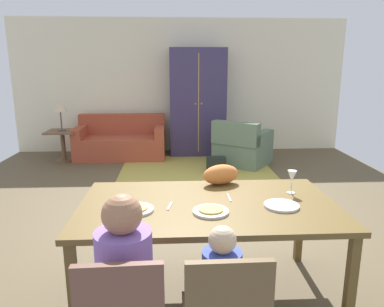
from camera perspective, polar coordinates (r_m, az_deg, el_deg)
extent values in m
cube|color=brown|center=(4.77, -0.93, -8.01)|extent=(6.80, 6.31, 0.02)
cube|color=beige|center=(7.65, -1.90, 10.55)|extent=(6.80, 0.10, 2.70)
cube|color=brown|center=(2.69, 2.56, -8.21)|extent=(1.88, 1.08, 0.04)
cube|color=brown|center=(2.51, -18.15, -20.41)|extent=(0.06, 0.06, 0.72)
cube|color=brown|center=(2.68, 23.71, -18.56)|extent=(0.06, 0.06, 0.72)
cube|color=brown|center=(3.33, -13.92, -11.33)|extent=(0.06, 0.06, 0.72)
cube|color=brown|center=(3.46, 16.59, -10.52)|extent=(0.06, 0.06, 0.72)
cylinder|color=white|center=(2.57, -8.84, -8.74)|extent=(0.25, 0.25, 0.02)
cylinder|color=#E7954F|center=(2.56, -8.86, -8.43)|extent=(0.17, 0.17, 0.01)
cylinder|color=silver|center=(2.51, 2.97, -9.10)|extent=(0.25, 0.25, 0.02)
cylinder|color=gold|center=(2.51, 2.98, -8.79)|extent=(0.17, 0.17, 0.01)
cylinder|color=silver|center=(2.69, 13.92, -7.97)|extent=(0.25, 0.25, 0.02)
cylinder|color=silver|center=(2.99, 15.32, -5.99)|extent=(0.06, 0.06, 0.01)
cylinder|color=silver|center=(2.97, 15.38, -5.12)|extent=(0.01, 0.01, 0.09)
cone|color=silver|center=(2.95, 15.48, -3.46)|extent=(0.07, 0.07, 0.09)
cube|color=silver|center=(2.62, -3.53, -8.26)|extent=(0.04, 0.15, 0.01)
cube|color=silver|center=(2.80, 5.84, -6.92)|extent=(0.02, 0.17, 0.01)
cube|color=brown|center=(1.84, -11.40, -22.38)|extent=(0.42, 0.05, 0.42)
cylinder|color=#8964BF|center=(2.04, -10.56, -17.83)|extent=(0.30, 0.30, 0.46)
sphere|color=#A36F4D|center=(1.89, -10.99, -9.40)|extent=(0.21, 0.21, 0.21)
cube|color=brown|center=(1.84, 5.89, -22.17)|extent=(0.42, 0.04, 0.42)
cylinder|color=#3D4EAB|center=(2.07, 4.68, -19.18)|extent=(0.22, 0.22, 0.33)
sphere|color=beige|center=(1.96, 4.81, -13.41)|extent=(0.15, 0.15, 0.15)
ellipsoid|color=orange|center=(3.09, 4.57, -3.32)|extent=(0.35, 0.25, 0.17)
cube|color=#AA9740|center=(6.43, 0.59, -2.16)|extent=(2.60, 1.80, 0.01)
cube|color=#A2442C|center=(7.22, -11.13, 1.00)|extent=(1.71, 0.84, 0.42)
cube|color=#A2442C|center=(7.48, -10.91, 4.63)|extent=(1.71, 0.20, 0.40)
cube|color=#A2442C|center=(7.31, -17.20, 3.28)|extent=(0.18, 0.84, 0.20)
cube|color=#A2442C|center=(7.09, -5.09, 3.53)|extent=(0.18, 0.84, 0.20)
cube|color=#5D7359|center=(6.69, 8.01, 0.13)|extent=(1.18, 1.18, 0.42)
cube|color=#5D7359|center=(6.30, 6.87, 3.16)|extent=(0.81, 0.65, 0.40)
cube|color=#5D7359|center=(6.50, 10.80, 2.43)|extent=(0.63, 0.79, 0.20)
cube|color=#5D7359|center=(6.76, 5.50, 3.03)|extent=(0.63, 0.79, 0.20)
cube|color=#382F52|center=(7.30, 0.88, 8.06)|extent=(1.10, 0.56, 2.10)
cube|color=gold|center=(7.02, 1.04, 7.84)|extent=(0.02, 0.01, 1.89)
sphere|color=gold|center=(7.01, 0.55, 7.84)|extent=(0.04, 0.04, 0.04)
sphere|color=gold|center=(7.01, 1.53, 7.84)|extent=(0.04, 0.04, 0.04)
cube|color=brown|center=(7.19, -19.80, 3.28)|extent=(0.56, 0.56, 0.03)
cylinder|color=brown|center=(7.24, -19.62, 1.03)|extent=(0.08, 0.08, 0.55)
cylinder|color=brown|center=(7.30, -19.46, -0.97)|extent=(0.36, 0.36, 0.03)
cylinder|color=#4D3E3E|center=(7.18, -19.82, 3.48)|extent=(0.16, 0.16, 0.02)
cylinder|color=#4D3E3E|center=(7.16, -19.93, 4.90)|extent=(0.02, 0.02, 0.34)
cone|color=#D3B58B|center=(7.13, -20.10, 6.96)|extent=(0.26, 0.26, 0.18)
cube|color=black|center=(6.14, 3.82, -1.73)|extent=(0.32, 0.16, 0.26)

